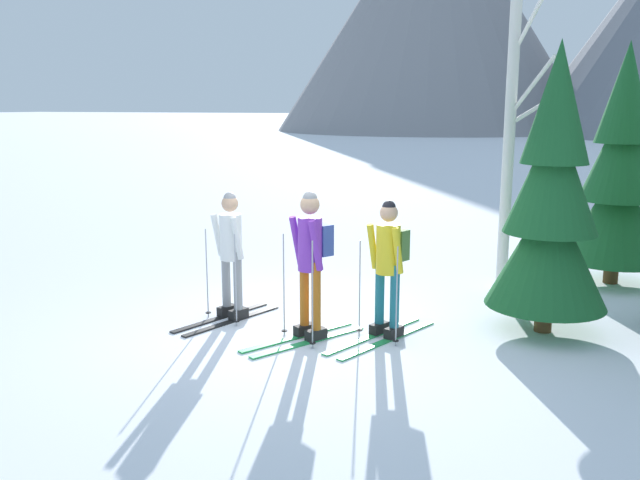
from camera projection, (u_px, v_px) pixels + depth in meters
name	position (u px, v px, depth m)	size (l,w,h in m)	color
ground_plane	(304.00, 331.00, 8.18)	(400.00, 400.00, 0.00)	white
skier_in_white	(230.00, 251.00, 8.48)	(0.79, 1.59, 1.63)	black
skier_in_purple	(311.00, 257.00, 7.72)	(1.05, 1.56, 1.74)	green
skier_in_yellow	(388.00, 262.00, 7.80)	(0.91, 1.74, 1.63)	green
pine_tree_mid	(619.00, 176.00, 10.04)	(1.50, 1.50, 3.62)	#51381E
pine_tree_far	(551.00, 203.00, 7.85)	(1.42, 1.42, 3.43)	#51381E
birch_tree_tall	(511.00, 137.00, 9.56)	(0.86, 0.89, 4.34)	silver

